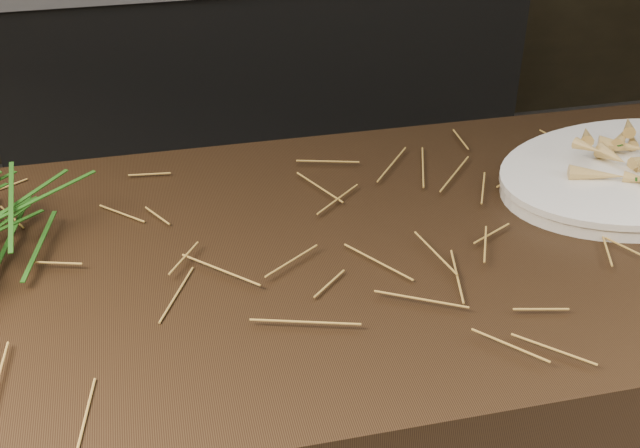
% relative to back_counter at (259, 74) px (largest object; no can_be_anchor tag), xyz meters
% --- Properties ---
extents(back_counter, '(1.82, 0.62, 0.84)m').
position_rel_back_counter_xyz_m(back_counter, '(0.00, 0.00, 0.00)').
color(back_counter, black).
rests_on(back_counter, ground).
extents(straw_bedding, '(1.40, 0.60, 0.02)m').
position_rel_back_counter_xyz_m(straw_bedding, '(-0.30, -1.88, 0.49)').
color(straw_bedding, '#AF8C30').
rests_on(straw_bedding, main_counter).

